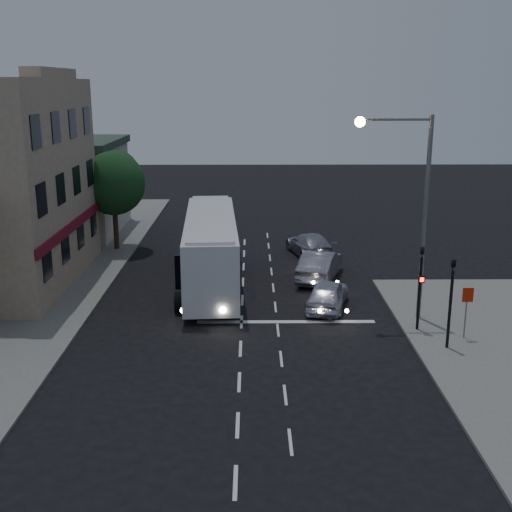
{
  "coord_description": "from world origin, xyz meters",
  "views": [
    {
      "loc": [
        0.43,
        -25.04,
        10.36
      ],
      "look_at": [
        0.68,
        5.25,
        2.2
      ],
      "focal_mm": 45.0,
      "sensor_mm": 36.0,
      "label": 1
    }
  ],
  "objects_px": {
    "car_suv": "(328,294)",
    "streetlight": "(411,195)",
    "car_sedan_a": "(320,265)",
    "regulatory_sign": "(467,304)",
    "street_tree": "(113,180)",
    "car_sedan_b": "(310,245)",
    "traffic_signal_side": "(451,293)",
    "traffic_signal_main": "(421,278)",
    "tour_bus": "(211,248)"
  },
  "relations": [
    {
      "from": "street_tree",
      "to": "streetlight",
      "type": "bearing_deg",
      "value": -39.51
    },
    {
      "from": "traffic_signal_main",
      "to": "traffic_signal_side",
      "type": "xyz_separation_m",
      "value": [
        0.7,
        -1.98,
        0.0
      ]
    },
    {
      "from": "car_suv",
      "to": "tour_bus",
      "type": "bearing_deg",
      "value": -18.57
    },
    {
      "from": "car_suv",
      "to": "car_sedan_b",
      "type": "height_order",
      "value": "car_sedan_b"
    },
    {
      "from": "tour_bus",
      "to": "traffic_signal_side",
      "type": "bearing_deg",
      "value": -44.69
    },
    {
      "from": "traffic_signal_main",
      "to": "traffic_signal_side",
      "type": "relative_size",
      "value": 1.0
    },
    {
      "from": "car_suv",
      "to": "street_tree",
      "type": "distance_m",
      "value": 17.06
    },
    {
      "from": "car_sedan_b",
      "to": "street_tree",
      "type": "distance_m",
      "value": 12.95
    },
    {
      "from": "car_sedan_a",
      "to": "traffic_signal_side",
      "type": "bearing_deg",
      "value": 129.87
    },
    {
      "from": "car_suv",
      "to": "streetlight",
      "type": "relative_size",
      "value": 0.46
    },
    {
      "from": "street_tree",
      "to": "car_sedan_a",
      "type": "bearing_deg",
      "value": -27.93
    },
    {
      "from": "regulatory_sign",
      "to": "street_tree",
      "type": "bearing_deg",
      "value": 138.92
    },
    {
      "from": "car_sedan_b",
      "to": "traffic_signal_side",
      "type": "bearing_deg",
      "value": 92.97
    },
    {
      "from": "car_sedan_b",
      "to": "car_suv",
      "type": "bearing_deg",
      "value": 76.83
    },
    {
      "from": "traffic_signal_side",
      "to": "street_tree",
      "type": "relative_size",
      "value": 0.66
    },
    {
      "from": "car_suv",
      "to": "traffic_signal_side",
      "type": "height_order",
      "value": "traffic_signal_side"
    },
    {
      "from": "traffic_signal_main",
      "to": "regulatory_sign",
      "type": "xyz_separation_m",
      "value": [
        1.7,
        -1.01,
        -0.82
      ]
    },
    {
      "from": "regulatory_sign",
      "to": "streetlight",
      "type": "xyz_separation_m",
      "value": [
        -1.96,
        2.44,
        4.14
      ]
    },
    {
      "from": "traffic_signal_main",
      "to": "streetlight",
      "type": "xyz_separation_m",
      "value": [
        -0.26,
        1.42,
        3.31
      ]
    },
    {
      "from": "tour_bus",
      "to": "car_sedan_a",
      "type": "bearing_deg",
      "value": 5.12
    },
    {
      "from": "regulatory_sign",
      "to": "street_tree",
      "type": "relative_size",
      "value": 0.35
    },
    {
      "from": "tour_bus",
      "to": "car_suv",
      "type": "distance_m",
      "value": 7.0
    },
    {
      "from": "regulatory_sign",
      "to": "traffic_signal_side",
      "type": "bearing_deg",
      "value": -136.08
    },
    {
      "from": "regulatory_sign",
      "to": "street_tree",
      "type": "xyz_separation_m",
      "value": [
        -17.51,
        15.26,
        2.9
      ]
    },
    {
      "from": "car_sedan_b",
      "to": "regulatory_sign",
      "type": "distance_m",
      "value": 14.69
    },
    {
      "from": "car_suv",
      "to": "car_sedan_a",
      "type": "bearing_deg",
      "value": -76.71
    },
    {
      "from": "regulatory_sign",
      "to": "streetlight",
      "type": "distance_m",
      "value": 5.18
    },
    {
      "from": "car_sedan_a",
      "to": "traffic_signal_main",
      "type": "relative_size",
      "value": 1.19
    },
    {
      "from": "car_sedan_b",
      "to": "streetlight",
      "type": "distance_m",
      "value": 12.76
    },
    {
      "from": "traffic_signal_side",
      "to": "traffic_signal_main",
      "type": "bearing_deg",
      "value": 109.49
    },
    {
      "from": "traffic_signal_main",
      "to": "streetlight",
      "type": "bearing_deg",
      "value": 100.2
    },
    {
      "from": "regulatory_sign",
      "to": "street_tree",
      "type": "height_order",
      "value": "street_tree"
    },
    {
      "from": "regulatory_sign",
      "to": "streetlight",
      "type": "relative_size",
      "value": 0.24
    },
    {
      "from": "streetlight",
      "to": "street_tree",
      "type": "height_order",
      "value": "streetlight"
    },
    {
      "from": "streetlight",
      "to": "tour_bus",
      "type": "bearing_deg",
      "value": 149.18
    },
    {
      "from": "car_sedan_a",
      "to": "traffic_signal_main",
      "type": "xyz_separation_m",
      "value": [
        3.41,
        -7.67,
        1.62
      ]
    },
    {
      "from": "traffic_signal_side",
      "to": "street_tree",
      "type": "height_order",
      "value": "street_tree"
    },
    {
      "from": "streetlight",
      "to": "regulatory_sign",
      "type": "bearing_deg",
      "value": -51.25
    },
    {
      "from": "traffic_signal_side",
      "to": "streetlight",
      "type": "distance_m",
      "value": 4.84
    },
    {
      "from": "car_sedan_a",
      "to": "streetlight",
      "type": "xyz_separation_m",
      "value": [
        3.16,
        -6.25,
        4.93
      ]
    },
    {
      "from": "car_sedan_a",
      "to": "streetlight",
      "type": "bearing_deg",
      "value": 133.57
    },
    {
      "from": "car_sedan_a",
      "to": "street_tree",
      "type": "relative_size",
      "value": 0.79
    },
    {
      "from": "tour_bus",
      "to": "car_suv",
      "type": "height_order",
      "value": "tour_bus"
    },
    {
      "from": "tour_bus",
      "to": "car_sedan_b",
      "type": "xyz_separation_m",
      "value": [
        5.76,
        5.88,
        -1.32
      ]
    },
    {
      "from": "car_sedan_a",
      "to": "streetlight",
      "type": "height_order",
      "value": "streetlight"
    },
    {
      "from": "car_sedan_a",
      "to": "car_sedan_b",
      "type": "xyz_separation_m",
      "value": [
        -0.11,
        5.01,
        -0.09
      ]
    },
    {
      "from": "car_sedan_a",
      "to": "regulatory_sign",
      "type": "xyz_separation_m",
      "value": [
        5.11,
        -8.69,
        0.79
      ]
    },
    {
      "from": "tour_bus",
      "to": "regulatory_sign",
      "type": "relative_size",
      "value": 5.64
    },
    {
      "from": "tour_bus",
      "to": "streetlight",
      "type": "relative_size",
      "value": 1.38
    },
    {
      "from": "streetlight",
      "to": "street_tree",
      "type": "relative_size",
      "value": 1.45
    }
  ]
}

